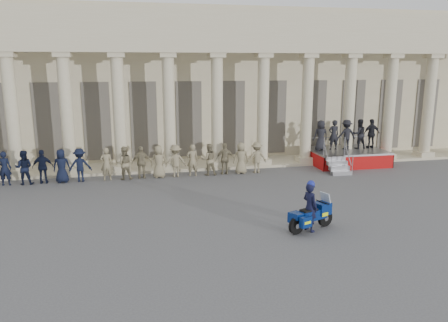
# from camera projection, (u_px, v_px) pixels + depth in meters

# --- Properties ---
(ground) EXTENTS (90.00, 90.00, 0.00)m
(ground) POSITION_uv_depth(u_px,v_px,m) (223.00, 218.00, 16.56)
(ground) COLOR #4C4C4F
(ground) RESTS_ON ground
(building) EXTENTS (40.00, 12.50, 9.00)m
(building) POSITION_uv_depth(u_px,v_px,m) (180.00, 82.00, 29.68)
(building) COLOR #BBAE8C
(building) RESTS_ON ground
(officer_rank) EXTENTS (19.52, 0.63, 1.67)m
(officer_rank) POSITION_uv_depth(u_px,v_px,m) (77.00, 165.00, 21.51)
(officer_rank) COLOR black
(officer_rank) RESTS_ON ground
(reviewing_stand) EXTENTS (4.21, 4.04, 2.57)m
(reviewing_stand) POSITION_uv_depth(u_px,v_px,m) (347.00, 140.00, 25.26)
(reviewing_stand) COLOR gray
(reviewing_stand) RESTS_ON ground
(motorcycle) EXTENTS (1.90, 1.15, 1.28)m
(motorcycle) POSITION_uv_depth(u_px,v_px,m) (312.00, 215.00, 15.26)
(motorcycle) COLOR black
(motorcycle) RESTS_ON ground
(rider) EXTENTS (0.62, 0.74, 1.82)m
(rider) POSITION_uv_depth(u_px,v_px,m) (310.00, 206.00, 15.12)
(rider) COLOR black
(rider) RESTS_ON ground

